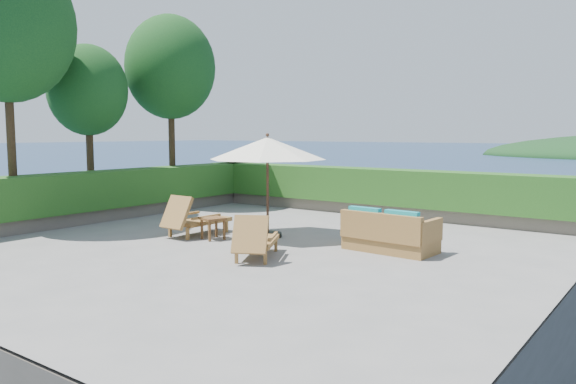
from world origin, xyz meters
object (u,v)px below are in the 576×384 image
Objects in this scene: side_table at (213,221)px; wicker_loveseat at (389,235)px; lounge_left at (194,218)px; lounge_right at (256,239)px; patio_umbrella at (267,149)px.

side_table is 0.31× the size of wicker_loveseat.
lounge_right is (2.70, -1.03, -0.03)m from lounge_left.
side_table is at bearing -5.70° from lounge_left.
patio_umbrella reaches higher than wicker_loveseat.
lounge_right is at bearing -57.71° from patio_umbrella.
patio_umbrella reaches higher than lounge_left.
lounge_left is 2.88× the size of side_table.
lounge_right is at bearing -25.25° from side_table.
lounge_left is at bearing -150.11° from patio_umbrella.
lounge_left is 1.02× the size of lounge_right.
side_table is (-2.02, 0.95, 0.04)m from lounge_right.
side_table is at bearing 126.98° from lounge_right.
patio_umbrella is at bearing 31.05° from lounge_left.
wicker_loveseat reaches higher than side_table.
lounge_left reaches higher than side_table.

